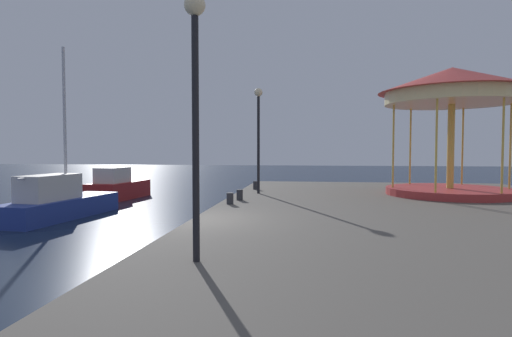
{
  "coord_description": "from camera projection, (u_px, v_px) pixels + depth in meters",
  "views": [
    {
      "loc": [
        3.21,
        -10.91,
        2.71
      ],
      "look_at": [
        1.1,
        5.27,
        1.96
      ],
      "focal_mm": 29.03,
      "sensor_mm": 36.0,
      "label": 1
    }
  ],
  "objects": [
    {
      "name": "quay_dock",
      "position": [
        457.0,
        241.0,
        10.44
      ],
      "size": [
        13.82,
        27.55,
        0.8
      ],
      "primitive_type": "cube",
      "color": "#5B564F",
      "rests_on": "ground"
    },
    {
      "name": "bollard_north",
      "position": [
        240.0,
        195.0,
        15.58
      ],
      "size": [
        0.24,
        0.24,
        0.4
      ],
      "primitive_type": "cylinder",
      "color": "#2D2D33",
      "rests_on": "quay_dock"
    },
    {
      "name": "lamp_post_near_edge",
      "position": [
        195.0,
        81.0,
        6.91
      ],
      "size": [
        0.36,
        0.36,
        4.48
      ],
      "color": "black",
      "rests_on": "quay_dock"
    },
    {
      "name": "bollard_center",
      "position": [
        230.0,
        198.0,
        14.42
      ],
      "size": [
        0.24,
        0.24,
        0.4
      ],
      "primitive_type": "cylinder",
      "color": "#2D2D33",
      "rests_on": "quay_dock"
    },
    {
      "name": "sailboat_blue",
      "position": [
        58.0,
        202.0,
        16.19
      ],
      "size": [
        2.21,
        5.57,
        6.77
      ],
      "color": "navy",
      "rests_on": "ground"
    },
    {
      "name": "carousel",
      "position": [
        452.0,
        100.0,
        17.11
      ],
      "size": [
        5.93,
        5.93,
        5.3
      ],
      "color": "#B23333",
      "rests_on": "quay_dock"
    },
    {
      "name": "motorboat_red",
      "position": [
        118.0,
        187.0,
        22.68
      ],
      "size": [
        2.08,
        4.17,
        1.75
      ],
      "color": "maroon",
      "rests_on": "ground"
    },
    {
      "name": "ground_plane",
      "position": [
        191.0,
        248.0,
        11.35
      ],
      "size": [
        120.0,
        120.0,
        0.0
      ],
      "primitive_type": "plane",
      "color": "#162338"
    },
    {
      "name": "lamp_post_mid_promenade",
      "position": [
        258.0,
        122.0,
        17.87
      ],
      "size": [
        0.36,
        0.36,
        4.55
      ],
      "color": "black",
      "rests_on": "quay_dock"
    },
    {
      "name": "bollard_south",
      "position": [
        256.0,
        185.0,
        19.76
      ],
      "size": [
        0.24,
        0.24,
        0.4
      ],
      "primitive_type": "cylinder",
      "color": "#2D2D33",
      "rests_on": "quay_dock"
    }
  ]
}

